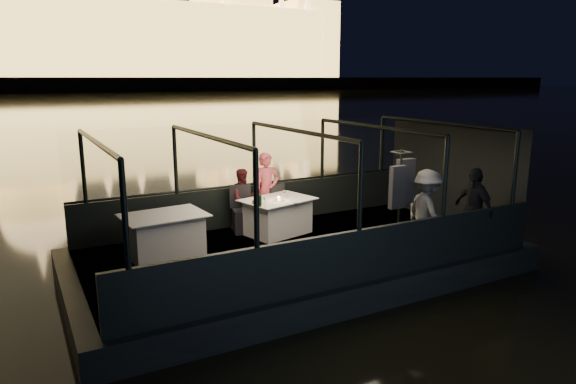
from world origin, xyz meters
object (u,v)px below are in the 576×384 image
dining_table_aft (165,236)px  person_man_maroon (244,195)px  dining_table_central (278,216)px  coat_stand (399,209)px  passenger_stripe (427,209)px  chair_port_left (244,212)px  passenger_dark (473,206)px  wine_bottle (260,199)px  chair_port_right (281,207)px  person_woman_coral (267,193)px

dining_table_aft → person_man_maroon: (2.03, 0.95, 0.36)m
dining_table_central → dining_table_aft: size_ratio=0.96×
coat_stand → passenger_stripe: coat_stand is taller
dining_table_aft → chair_port_left: 2.04m
dining_table_aft → person_man_maroon: 2.27m
dining_table_central → passenger_dark: passenger_dark is taller
dining_table_central → chair_port_left: chair_port_left is taller
dining_table_central → coat_stand: coat_stand is taller
dining_table_aft → person_man_maroon: person_man_maroon is taller
wine_bottle → person_man_maroon: bearing=83.5°
dining_table_aft → chair_port_right: size_ratio=1.62×
chair_port_right → coat_stand: coat_stand is taller
dining_table_aft → passenger_dark: bearing=-24.0°
dining_table_aft → passenger_stripe: (4.42, -2.18, 0.47)m
dining_table_aft → chair_port_right: chair_port_right is taller
dining_table_central → chair_port_left: bearing=142.2°
chair_port_right → wine_bottle: wine_bottle is taller
chair_port_right → passenger_dark: passenger_dark is taller
dining_table_central → dining_table_aft: (-2.50, -0.23, 0.00)m
chair_port_right → coat_stand: 2.96m
dining_table_aft → wine_bottle: bearing=-5.5°
dining_table_aft → passenger_stripe: bearing=-26.3°
chair_port_right → passenger_dark: size_ratio=0.58×
person_man_maroon → dining_table_aft: bearing=-160.9°
person_man_maroon → chair_port_left: bearing=-118.0°
passenger_dark → wine_bottle: 4.16m
dining_table_central → wine_bottle: bearing=-145.4°
passenger_stripe → passenger_dark: (0.99, -0.22, 0.00)m
dining_table_aft → chair_port_right: bearing=13.6°
chair_port_right → person_woman_coral: (-0.22, 0.27, 0.30)m
dining_table_central → passenger_stripe: bearing=-51.5°
chair_port_right → wine_bottle: bearing=-153.7°
dining_table_central → coat_stand: 2.71m
passenger_stripe → passenger_dark: 1.02m
dining_table_aft → person_man_maroon: size_ratio=1.12×
passenger_stripe → wine_bottle: size_ratio=5.78×
dining_table_central → dining_table_aft: 2.51m
chair_port_right → passenger_stripe: passenger_stripe is taller
dining_table_central → passenger_dark: size_ratio=0.90×
dining_table_central → passenger_dark: 3.96m
dining_table_central → chair_port_right: 0.56m
chair_port_left → wine_bottle: (-0.02, -0.86, 0.47)m
chair_port_right → passenger_dark: bearing=-66.8°
dining_table_aft → passenger_dark: passenger_dark is taller
chair_port_right → passenger_stripe: size_ratio=0.57×
chair_port_right → person_man_maroon: size_ratio=0.69×
dining_table_central → chair_port_left: 0.74m
coat_stand → passenger_dark: (1.56, -0.35, -0.05)m
person_woman_coral → dining_table_central: bearing=-97.9°
coat_stand → person_man_maroon: size_ratio=1.50×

